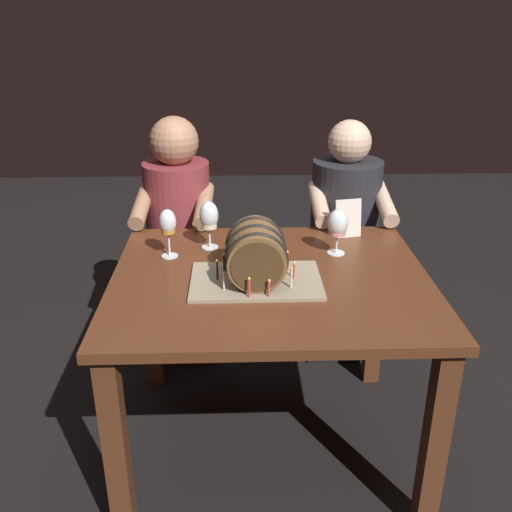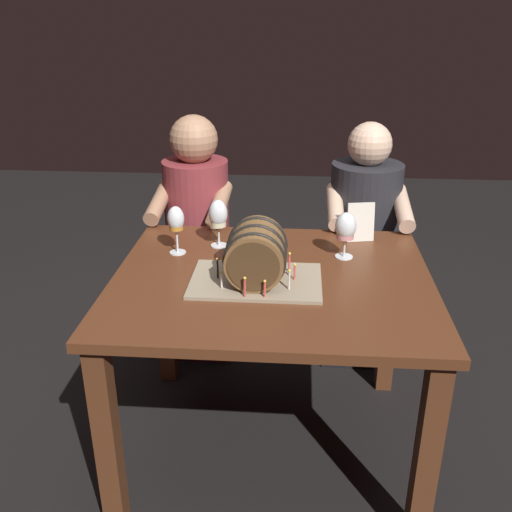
{
  "view_description": "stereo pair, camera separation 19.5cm",
  "coord_description": "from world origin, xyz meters",
  "views": [
    {
      "loc": [
        -0.11,
        -1.84,
        1.64
      ],
      "look_at": [
        -0.05,
        -0.05,
        0.85
      ],
      "focal_mm": 40.2,
      "sensor_mm": 36.0,
      "label": 1
    },
    {
      "loc": [
        0.08,
        -1.83,
        1.64
      ],
      "look_at": [
        -0.05,
        -0.05,
        0.85
      ],
      "focal_mm": 40.2,
      "sensor_mm": 36.0,
      "label": 2
    }
  ],
  "objects": [
    {
      "name": "ground_plane",
      "position": [
        0.0,
        0.0,
        0.0
      ],
      "size": [
        8.0,
        8.0,
        0.0
      ],
      "primitive_type": "plane",
      "color": "black"
    },
    {
      "name": "dining_table",
      "position": [
        0.0,
        0.0,
        0.64
      ],
      "size": [
        1.13,
        0.97,
        0.75
      ],
      "color": "#562D19",
      "rests_on": "ground"
    },
    {
      "name": "barrel_cake",
      "position": [
        -0.05,
        -0.05,
        0.85
      ],
      "size": [
        0.45,
        0.3,
        0.22
      ],
      "color": "gray",
      "rests_on": "dining_table"
    },
    {
      "name": "wine_glass_rose",
      "position": [
        0.27,
        0.19,
        0.87
      ],
      "size": [
        0.08,
        0.08,
        0.18
      ],
      "color": "white",
      "rests_on": "dining_table"
    },
    {
      "name": "wine_glass_white",
      "position": [
        -0.23,
        0.27,
        0.88
      ],
      "size": [
        0.07,
        0.07,
        0.19
      ],
      "color": "white",
      "rests_on": "dining_table"
    },
    {
      "name": "wine_glass_amber",
      "position": [
        -0.38,
        0.19,
        0.89
      ],
      "size": [
        0.06,
        0.06,
        0.19
      ],
      "color": "white",
      "rests_on": "dining_table"
    },
    {
      "name": "menu_card",
      "position": [
        0.34,
        0.37,
        0.83
      ],
      "size": [
        0.11,
        0.05,
        0.16
      ],
      "primitive_type": "cube",
      "rotation": [
        -0.14,
        0.0,
        0.18
      ],
      "color": "silver",
      "rests_on": "dining_table"
    },
    {
      "name": "person_seated_left",
      "position": [
        -0.39,
        0.71,
        0.54
      ],
      "size": [
        0.36,
        0.46,
        1.19
      ],
      "color": "#4C1B1E",
      "rests_on": "ground"
    },
    {
      "name": "person_seated_right",
      "position": [
        0.39,
        0.71,
        0.54
      ],
      "size": [
        0.36,
        0.45,
        1.17
      ],
      "color": "black",
      "rests_on": "ground"
    }
  ]
}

